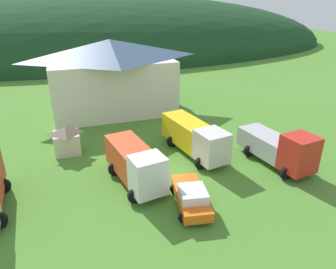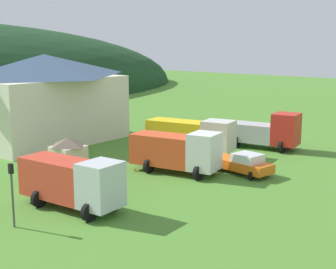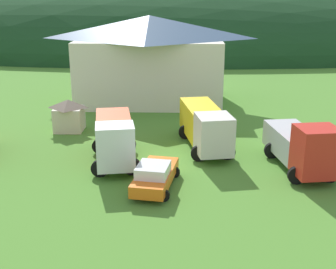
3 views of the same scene
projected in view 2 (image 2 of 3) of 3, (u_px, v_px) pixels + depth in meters
The scene contains 10 objects.
ground_plane at pixel (199, 166), 40.18m from camera, with size 200.00×200.00×0.00m, color #4C842D.
depot_building at pixel (46, 97), 48.99m from camera, with size 15.47×10.04×8.77m.
play_shed_cream at pixel (68, 154), 38.47m from camera, with size 2.44×2.34×2.65m.
tow_truck_silver at pixel (73, 181), 29.60m from camera, with size 3.36×7.10×3.23m.
heavy_rig_white at pixel (178, 150), 37.65m from camera, with size 3.83×7.27×3.34m.
flatbed_truck_yellow at pixel (192, 134), 44.34m from camera, with size 3.93×8.36×3.18m.
crane_truck_red at pixel (266, 131), 46.32m from camera, with size 3.82×7.52×3.50m.
service_pickup_orange at pixel (243, 163), 37.57m from camera, with size 2.89×5.21×1.66m.
traffic_light_west at pixel (12, 188), 26.58m from camera, with size 0.20×0.32×3.59m.
traffic_cone_near_pickup at pixel (135, 171), 38.49m from camera, with size 0.36×0.36×0.59m, color orange.
Camera 2 is at (-31.91, -22.51, 10.09)m, focal length 52.51 mm.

